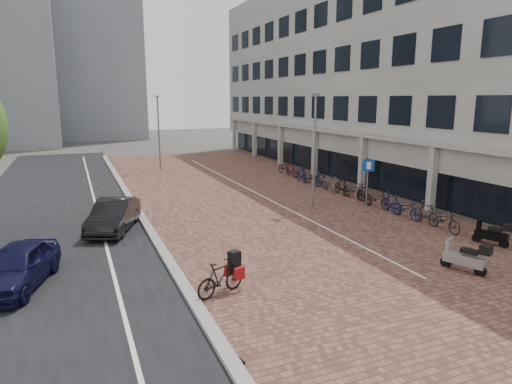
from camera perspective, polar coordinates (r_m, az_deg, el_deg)
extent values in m
plane|color=#474442|center=(16.68, 7.88, -8.29)|extent=(140.00, 140.00, 0.00)
cube|color=brown|center=(27.97, -0.84, 0.05)|extent=(14.50, 42.00, 0.04)
cube|color=black|center=(26.16, -23.91, -1.81)|extent=(8.00, 50.00, 0.03)
cube|color=gray|center=(26.28, -15.42, -1.01)|extent=(0.35, 42.00, 0.14)
cube|color=white|center=(26.15, -19.54, -1.44)|extent=(0.12, 44.00, 0.00)
cube|color=white|center=(28.03, -0.46, 0.13)|extent=(0.10, 30.00, 0.00)
cube|color=#A9A9A3|center=(36.30, 13.71, 15.89)|extent=(8.00, 40.00, 13.00)
cube|color=black|center=(34.57, 8.56, 5.01)|extent=(0.15, 38.00, 3.20)
cube|color=#A9A9A3|center=(34.31, 8.36, 7.90)|extent=(1.60, 38.00, 0.30)
cube|color=#A9A9A3|center=(24.55, 21.27, 1.61)|extent=(0.35, 0.35, 3.40)
cube|color=#A9A9A3|center=(29.14, 13.21, 3.59)|extent=(0.35, 0.35, 3.40)
cube|color=#A9A9A3|center=(34.17, 7.40, 4.96)|extent=(0.35, 0.35, 3.40)
cube|color=#A9A9A3|center=(39.47, 3.10, 5.95)|extent=(0.35, 0.35, 3.40)
cube|color=#A9A9A3|center=(44.94, -0.18, 6.67)|extent=(0.35, 0.35, 3.40)
cube|color=#A9A9A3|center=(50.54, -2.74, 7.22)|extent=(0.35, 0.35, 3.40)
cube|color=gray|center=(69.02, -19.65, 17.19)|extent=(12.00, 10.00, 26.00)
imported|color=black|center=(15.73, -27.89, -8.26)|extent=(2.70, 4.22, 1.34)
imported|color=black|center=(20.63, -17.48, -2.83)|extent=(2.79, 4.38, 1.36)
imported|color=black|center=(13.52, -4.48, -10.76)|extent=(1.78, 1.11, 1.04)
cube|color=black|center=(13.35, -4.51, -8.91)|extent=(0.40, 0.39, 0.47)
cube|color=maroon|center=(13.44, -5.39, -10.68)|extent=(0.37, 0.24, 0.36)
cube|color=maroon|center=(13.56, -3.59, -10.43)|extent=(0.37, 0.24, 0.36)
cylinder|color=slate|center=(22.90, 13.76, 0.28)|extent=(0.07, 0.07, 2.53)
cube|color=navy|center=(22.68, 13.96, 3.26)|extent=(0.56, 0.21, 0.57)
cylinder|color=slate|center=(23.78, 7.35, 5.00)|extent=(0.12, 0.12, 5.85)
cylinder|color=slate|center=(36.73, -12.13, 7.15)|extent=(0.12, 0.12, 5.80)
imported|color=black|center=(21.32, 22.58, -3.20)|extent=(0.80, 2.01, 1.04)
imported|color=black|center=(22.16, 20.63, -2.48)|extent=(0.61, 1.78, 1.05)
imported|color=#151F3B|center=(22.86, 18.33, -1.91)|extent=(0.79, 2.01, 1.04)
imported|color=#141537|center=(23.75, 16.65, -1.29)|extent=(0.57, 1.77, 1.05)
imported|color=black|center=(24.63, 14.98, -0.76)|extent=(0.95, 2.05, 1.04)
imported|color=black|center=(25.52, 13.38, -0.23)|extent=(0.82, 1.81, 1.05)
imported|color=black|center=(26.55, 12.29, 0.26)|extent=(0.81, 2.01, 1.04)
imported|color=black|center=(27.41, 10.71, 0.70)|extent=(0.65, 1.78, 1.05)
imported|color=#4B4A45|center=(28.26, 9.09, 1.07)|extent=(1.08, 2.07, 1.04)
imported|color=#121833|center=(29.30, 8.16, 1.49)|extent=(0.52, 1.75, 1.05)
imported|color=black|center=(30.32, 7.21, 1.85)|extent=(0.94, 2.05, 1.04)
imported|color=#16183E|center=(31.19, 5.74, 2.18)|extent=(0.64, 1.78, 1.05)
imported|color=black|center=(32.41, 5.54, 2.53)|extent=(0.77, 2.00, 1.04)
imported|color=#4E141E|center=(33.34, 4.37, 2.82)|extent=(0.60, 1.77, 1.05)
imported|color=#222227|center=(34.39, 3.61, 3.09)|extent=(0.70, 1.98, 1.04)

